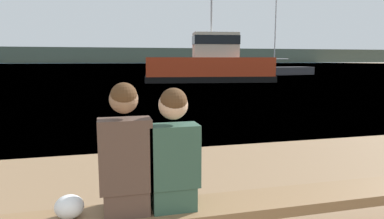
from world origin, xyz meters
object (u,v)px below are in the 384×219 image
at_px(person_right, 173,154).
at_px(tugboat_red, 210,66).
at_px(person_left, 125,156).
at_px(shopping_bag, 69,207).
at_px(moored_sailboat, 277,71).

bearing_deg(person_right, tugboat_red, 71.93).
bearing_deg(person_left, tugboat_red, 71.07).
relative_size(person_left, tugboat_red, 0.10).
bearing_deg(person_left, person_right, -0.01).
xyz_separation_m(shopping_bag, moored_sailboat, (18.86, 32.00, -0.11)).
height_order(person_right, shopping_bag, person_right).
bearing_deg(person_right, shopping_bag, 178.57).
relative_size(tugboat_red, moored_sailboat, 1.10).
height_order(person_left, person_right, person_left).
height_order(person_right, tugboat_red, tugboat_red).
bearing_deg(person_right, person_left, 179.99).
bearing_deg(tugboat_red, shopping_bag, 167.80).
relative_size(person_right, shopping_bag, 4.52).
bearing_deg(person_left, moored_sailboat, 60.08).
xyz_separation_m(person_right, moored_sailboat, (18.06, 32.02, -0.47)).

